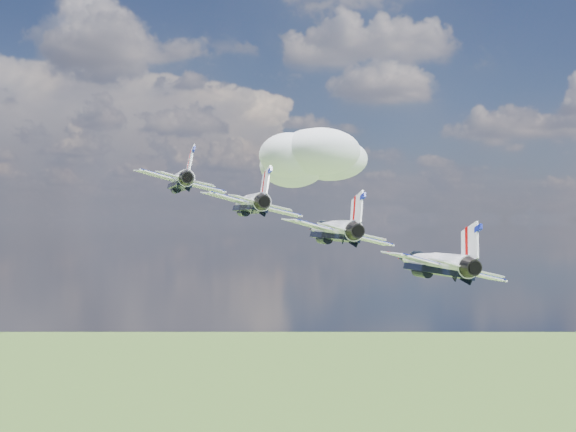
{
  "coord_description": "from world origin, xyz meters",
  "views": [
    {
      "loc": [
        0.77,
        -85.28,
        155.68
      ],
      "look_at": [
        3.85,
        -4.23,
        156.11
      ],
      "focal_mm": 45.0,
      "sensor_mm": 36.0,
      "label": 1
    }
  ],
  "objects_px": {
    "jet_1": "(249,203)",
    "jet_3": "(432,263)",
    "jet_0": "(179,181)",
    "jet_2": "(331,230)"
  },
  "relations": [
    {
      "from": "jet_1",
      "to": "jet_3",
      "type": "height_order",
      "value": "jet_1"
    },
    {
      "from": "jet_0",
      "to": "jet_2",
      "type": "bearing_deg",
      "value": -54.79
    },
    {
      "from": "jet_0",
      "to": "jet_3",
      "type": "relative_size",
      "value": 1.0
    },
    {
      "from": "jet_1",
      "to": "jet_0",
      "type": "bearing_deg",
      "value": 125.21
    },
    {
      "from": "jet_1",
      "to": "jet_3",
      "type": "bearing_deg",
      "value": -54.79
    },
    {
      "from": "jet_0",
      "to": "jet_3",
      "type": "distance_m",
      "value": 37.23
    },
    {
      "from": "jet_1",
      "to": "jet_2",
      "type": "distance_m",
      "value": 12.41
    },
    {
      "from": "jet_2",
      "to": "jet_3",
      "type": "bearing_deg",
      "value": -54.79
    },
    {
      "from": "jet_0",
      "to": "jet_1",
      "type": "relative_size",
      "value": 1.0
    },
    {
      "from": "jet_0",
      "to": "jet_1",
      "type": "height_order",
      "value": "jet_0"
    }
  ]
}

